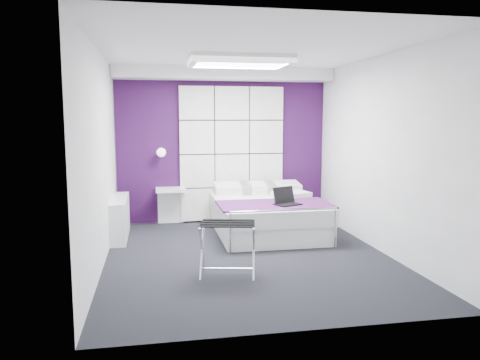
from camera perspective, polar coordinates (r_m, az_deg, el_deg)
The scene contains 15 objects.
floor at distance 6.15m, azimuth 0.96°, elevation -9.25°, with size 4.40×4.40×0.00m, color black.
ceiling at distance 5.94m, azimuth 1.02°, elevation 15.51°, with size 4.40×4.40×0.00m, color white.
wall_back at distance 8.07m, azimuth -2.12°, elevation 4.14°, with size 3.60×3.60×0.00m, color silver.
wall_left at distance 5.82m, azimuth -16.67°, elevation 2.54°, with size 4.40×4.40×0.00m, color silver.
wall_right at distance 6.51m, azimuth 16.75°, elevation 3.03°, with size 4.40×4.40×0.00m, color silver.
accent_wall at distance 8.06m, azimuth -2.11°, elevation 4.13°, with size 3.58×0.02×2.58m, color #2F0D38.
soffit at distance 7.84m, azimuth -1.89°, elevation 12.82°, with size 3.58×0.50×0.20m, color white.
headboard at distance 8.04m, azimuth -1.00°, elevation 3.20°, with size 1.80×0.08×2.30m, color silver, non-canonical shape.
skylight at distance 6.52m, azimuth -0.07°, elevation 14.35°, with size 1.36×0.86×0.12m, color white, non-canonical shape.
wall_lamp at distance 7.85m, azimuth -9.59°, elevation 3.36°, with size 0.15×0.15×0.15m, color white.
radiator at distance 7.24m, azimuth -14.41°, elevation -4.47°, with size 0.22×1.20×0.60m, color white.
bed at distance 7.29m, azimuth 3.26°, elevation -4.24°, with size 1.62×1.96×0.69m.
nightstand at distance 7.88m, azimuth -8.46°, elevation -1.16°, with size 0.49×0.38×0.05m, color white.
luggage_rack at distance 5.38m, azimuth -1.49°, elevation -8.35°, with size 0.61×0.45×0.60m.
laptop at distance 6.73m, azimuth 5.75°, elevation -2.48°, with size 0.36×0.25×0.25m.
Camera 1 is at (-1.17, -5.77, 1.77)m, focal length 35.00 mm.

